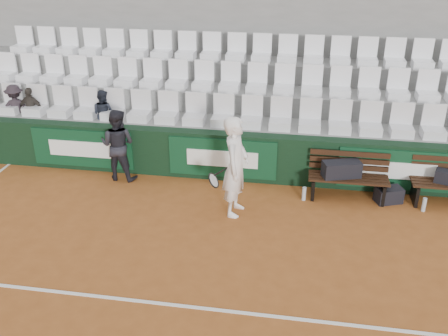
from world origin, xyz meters
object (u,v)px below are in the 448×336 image
water_bottle_near (304,194)px  spectator_a (13,89)px  spectator_c (101,94)px  water_bottle_far (424,205)px  sports_bag_left (342,169)px  sports_bag_ground (389,195)px  bench_left (347,188)px  spectator_b (28,91)px  ball_kid (118,145)px  tennis_player (236,167)px

water_bottle_near → spectator_a: spectator_a is taller
spectator_c → water_bottle_far: bearing=-177.1°
sports_bag_left → water_bottle_near: 0.85m
sports_bag_ground → spectator_c: 6.24m
sports_bag_ground → water_bottle_far: bearing=-22.6°
bench_left → spectator_b: spectator_b is taller
bench_left → ball_kid: bearing=178.6°
sports_bag_ground → spectator_a: bearing=172.8°
sports_bag_left → spectator_a: size_ratio=0.66×
sports_bag_ground → spectator_c: (-6.00, 1.01, 1.38)m
water_bottle_near → spectator_c: 4.78m
bench_left → sports_bag_left: sports_bag_left is taller
ball_kid → tennis_player: bearing=163.1°
water_bottle_near → sports_bag_ground: bearing=6.7°
water_bottle_near → water_bottle_far: (2.19, -0.06, -0.00)m
sports_bag_ground → spectator_c: bearing=170.4°
sports_bag_ground → bench_left: bearing=178.1°
sports_bag_ground → spectator_a: (-8.05, 1.01, 1.39)m
sports_bag_left → spectator_c: bearing=169.1°
spectator_b → spectator_c: bearing=-179.8°
bench_left → spectator_c: size_ratio=1.41×
tennis_player → sports_bag_left: bearing=25.0°
sports_bag_left → spectator_b: spectator_b is taller
bench_left → sports_bag_ground: bearing=-1.9°
sports_bag_left → spectator_c: 5.26m
spectator_a → sports_bag_left: bearing=149.3°
bench_left → spectator_c: spectator_c is taller
tennis_player → spectator_b: size_ratio=1.81×
spectator_a → spectator_c: (2.05, 0.00, -0.01)m
bench_left → sports_bag_left: 0.40m
sports_bag_ground → spectator_b: bearing=172.5°
sports_bag_ground → ball_kid: ball_kid is taller
sports_bag_ground → spectator_a: size_ratio=0.45×
tennis_player → ball_kid: (-2.56, 0.99, -0.18)m
water_bottle_far → spectator_a: spectator_a is taller
spectator_c → spectator_b: bearing=13.7°
bench_left → spectator_a: size_ratio=1.39×
sports_bag_left → spectator_c: spectator_c is taller
tennis_player → spectator_b: bearing=159.0°
ball_kid → sports_bag_left: bearing=-177.1°
bench_left → water_bottle_far: bench_left is taller
water_bottle_far → spectator_b: 8.49m
bench_left → ball_kid: ball_kid is taller
bench_left → spectator_b: 7.10m
sports_bag_left → sports_bag_ground: size_ratio=1.45×
ball_kid → spectator_b: spectator_b is taller
tennis_player → spectator_b: (-4.86, 1.86, 0.59)m
sports_bag_left → water_bottle_far: bearing=-10.8°
sports_bag_left → ball_kid: 4.47m
spectator_b → bench_left: bearing=172.0°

